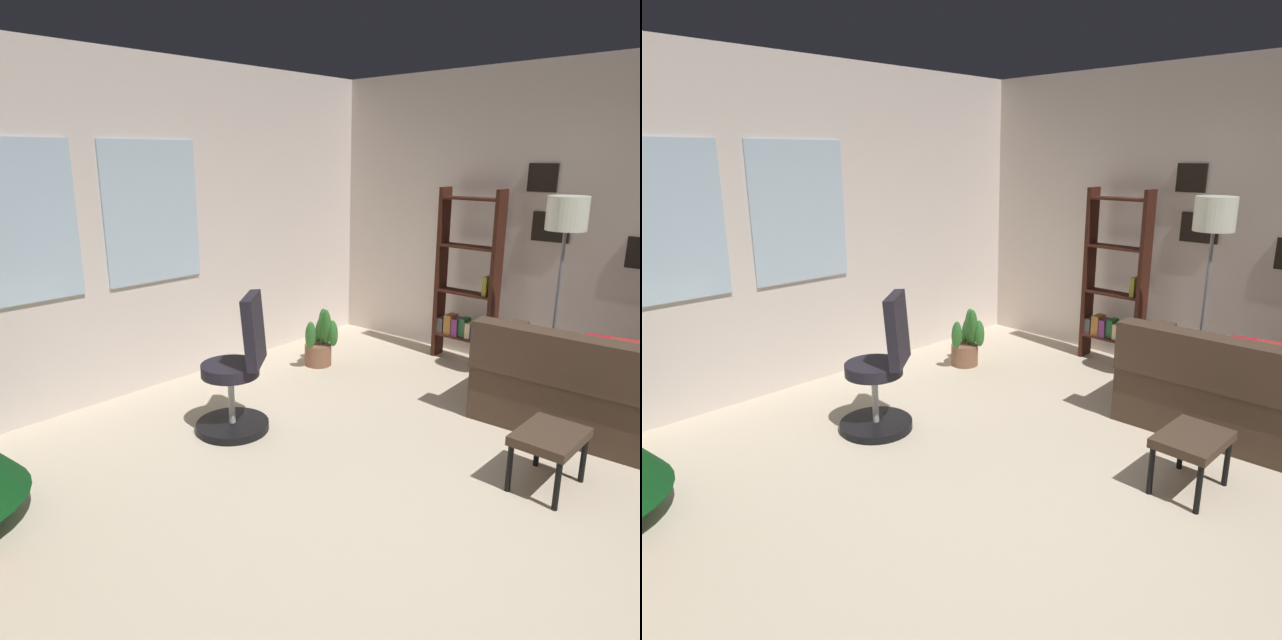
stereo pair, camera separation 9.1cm
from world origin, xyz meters
TOP-DOWN VIEW (x-y plane):
  - ground_plane at (0.00, 0.00)m, footprint 5.59×6.14m
  - wall_back_with_windows at (-0.02, 3.12)m, footprint 5.59×0.12m
  - wall_right_with_frames at (2.85, -0.00)m, footprint 0.12×6.14m
  - footstool at (0.82, -0.25)m, footprint 0.49×0.36m
  - office_chair at (0.00, 1.80)m, footprint 0.59×0.60m
  - bookshelf at (2.58, 1.35)m, footprint 0.18×0.64m
  - floor_lamp at (2.34, 0.36)m, footprint 0.33×0.33m
  - potted_plant at (1.47, 2.32)m, footprint 0.43×0.36m

SIDE VIEW (x-z plane):
  - ground_plane at x=0.00m, z-range -0.10..0.00m
  - potted_plant at x=1.47m, z-range -0.07..0.57m
  - footstool at x=0.82m, z-range 0.13..0.52m
  - office_chair at x=0.00m, z-range -0.11..0.96m
  - bookshelf at x=2.58m, z-range -0.12..1.62m
  - wall_right_with_frames at x=2.85m, z-range 0.00..2.86m
  - wall_back_with_windows at x=-0.02m, z-range 0.01..2.87m
  - floor_lamp at x=2.34m, z-range 0.58..2.31m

